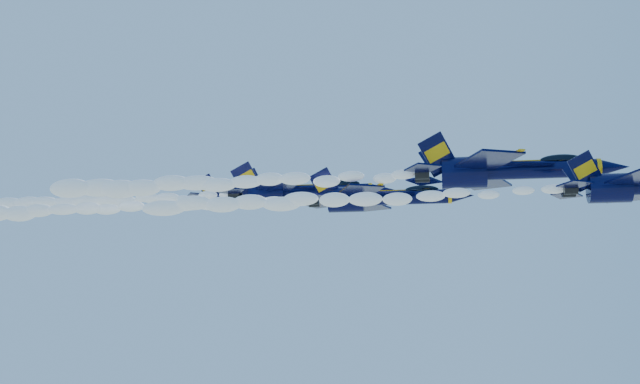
# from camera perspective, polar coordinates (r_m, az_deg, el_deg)

# --- Properties ---
(smoke_trail_jet_lead) EXTENTS (36.29, 1.63, 1.46)m
(smoke_trail_jet_lead) POSITION_cam_1_polar(r_m,az_deg,el_deg) (68.42, 1.79, -0.49)
(smoke_trail_jet_lead) COLOR white
(jet_second) EXTENTS (19.44, 15.94, 7.22)m
(jet_second) POSITION_cam_1_polar(r_m,az_deg,el_deg) (76.38, 13.10, 1.54)
(jet_second) COLOR black
(smoke_trail_jet_second) EXTENTS (36.29, 2.01, 1.81)m
(smoke_trail_jet_second) POSITION_cam_1_polar(r_m,az_deg,el_deg) (78.49, -6.49, 0.64)
(smoke_trail_jet_second) COLOR white
(jet_third) EXTENTS (16.89, 13.85, 6.27)m
(jet_third) POSITION_cam_1_polar(r_m,az_deg,el_deg) (81.93, 4.21, -0.40)
(jet_third) COLOR black
(smoke_trail_jet_third) EXTENTS (36.29, 1.75, 1.57)m
(smoke_trail_jet_third) POSITION_cam_1_polar(r_m,az_deg,el_deg) (87.31, -12.63, -1.11)
(smoke_trail_jet_third) COLOR white
(jet_fourth) EXTENTS (20.09, 16.48, 7.47)m
(jet_fourth) POSITION_cam_1_polar(r_m,az_deg,el_deg) (97.16, -1.40, 0.01)
(jet_fourth) COLOR black
(smoke_trail_jet_fourth) EXTENTS (36.29, 2.08, 1.87)m
(smoke_trail_jet_fourth) POSITION_cam_1_polar(r_m,az_deg,el_deg) (104.83, -15.96, -0.64)
(smoke_trail_jet_fourth) COLOR white
(jet_fifth) EXTENTS (16.37, 13.43, 6.08)m
(jet_fifth) POSITION_cam_1_polar(r_m,az_deg,el_deg) (107.77, -5.17, -0.28)
(jet_fifth) COLOR black
(smoke_trail_jet_fifth) EXTENTS (36.29, 1.69, 1.52)m
(smoke_trail_jet_fifth) POSITION_cam_1_polar(r_m,az_deg,el_deg) (116.06, -17.34, -0.81)
(smoke_trail_jet_fifth) COLOR white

